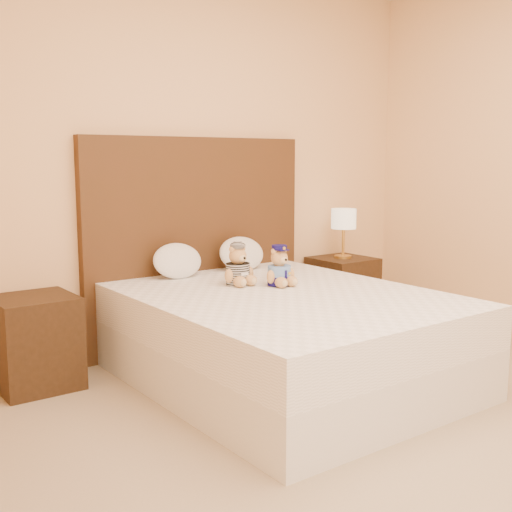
{
  "coord_description": "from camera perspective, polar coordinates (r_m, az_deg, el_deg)",
  "views": [
    {
      "loc": [
        -2.38,
        -1.73,
        1.35
      ],
      "look_at": [
        -0.03,
        1.45,
        0.75
      ],
      "focal_mm": 45.0,
      "sensor_mm": 36.0,
      "label": 1
    }
  ],
  "objects": [
    {
      "name": "teddy_prisoner",
      "position": [
        4.09,
        -1.63,
        -0.79
      ],
      "size": [
        0.24,
        0.23,
        0.26
      ],
      "primitive_type": null,
      "rotation": [
        0.0,
        0.0,
        0.05
      ],
      "color": "#B98648",
      "rests_on": "bed"
    },
    {
      "name": "nightstand_right",
      "position": [
        5.31,
        7.67,
        -3.09
      ],
      "size": [
        0.45,
        0.45,
        0.55
      ],
      "primitive_type": "cube",
      "color": "#352010",
      "rests_on": "ground"
    },
    {
      "name": "pillow_left",
      "position": [
        4.37,
        -7.0,
        -0.27
      ],
      "size": [
        0.36,
        0.23,
        0.25
      ],
      "primitive_type": "ellipsoid",
      "color": "white",
      "rests_on": "bed"
    },
    {
      "name": "lamp",
      "position": [
        5.23,
        7.8,
        3.07
      ],
      "size": [
        0.2,
        0.2,
        0.4
      ],
      "color": "gold",
      "rests_on": "nightstand_right"
    },
    {
      "name": "pillow_right",
      "position": [
        4.64,
        -1.29,
        0.37
      ],
      "size": [
        0.37,
        0.24,
        0.26
      ],
      "primitive_type": "ellipsoid",
      "color": "white",
      "rests_on": "bed"
    },
    {
      "name": "bed",
      "position": [
        3.93,
        2.59,
        -7.25
      ],
      "size": [
        1.6,
        2.0,
        0.55
      ],
      "color": "white",
      "rests_on": "ground"
    },
    {
      "name": "teddy_police",
      "position": [
        4.07,
        2.08,
        -0.86
      ],
      "size": [
        0.22,
        0.21,
        0.26
      ],
      "primitive_type": null,
      "rotation": [
        0.0,
        0.0,
        -0.0
      ],
      "color": "#B98648",
      "rests_on": "bed"
    },
    {
      "name": "ground",
      "position": [
        3.24,
        16.61,
        -16.38
      ],
      "size": [
        4.0,
        4.5,
        0.0
      ],
      "primitive_type": "cube",
      "color": "tan",
      "rests_on": "ground"
    },
    {
      "name": "nightstand_left",
      "position": [
        4.04,
        -18.98,
        -7.25
      ],
      "size": [
        0.45,
        0.45,
        0.55
      ],
      "primitive_type": "cube",
      "color": "#352010",
      "rests_on": "ground"
    },
    {
      "name": "room_walls",
      "position": [
        3.26,
        11.36,
        16.55
      ],
      "size": [
        4.04,
        4.52,
        2.72
      ],
      "color": "#F0BD83",
      "rests_on": "ground"
    },
    {
      "name": "headboard",
      "position": [
        4.64,
        -5.23,
        1.19
      ],
      "size": [
        1.75,
        0.08,
        1.5
      ],
      "primitive_type": "cube",
      "color": "#442714",
      "rests_on": "ground"
    }
  ]
}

